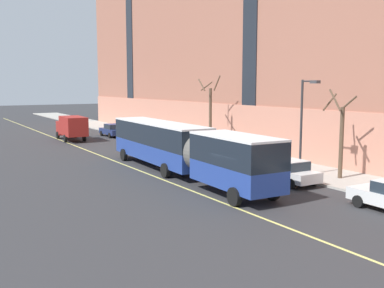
# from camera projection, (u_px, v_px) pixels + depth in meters

# --- Properties ---
(ground_plane) EXTENTS (260.00, 260.00, 0.00)m
(ground_plane) POSITION_uv_depth(u_px,v_px,m) (240.00, 199.00, 24.88)
(ground_plane) COLOR #303033
(sidewalk) EXTENTS (5.17, 160.00, 0.15)m
(sidewalk) POSITION_uv_depth(u_px,v_px,m) (314.00, 173.00, 31.95)
(sidewalk) COLOR #ADA89E
(sidewalk) RESTS_ON ground
(city_bus) EXTENTS (3.47, 19.70, 3.48)m
(city_bus) POSITION_uv_depth(u_px,v_px,m) (181.00, 147.00, 30.98)
(city_bus) COLOR navy
(city_bus) RESTS_ON ground
(parked_car_silver_0) EXTENTS (2.08, 4.46, 1.56)m
(parked_car_silver_0) POSITION_uv_depth(u_px,v_px,m) (223.00, 156.00, 34.75)
(parked_car_silver_0) COLOR #B7B7BC
(parked_car_silver_0) RESTS_ON ground
(parked_car_green_1) EXTENTS (2.06, 4.83, 1.56)m
(parked_car_green_1) POSITION_uv_depth(u_px,v_px,m) (141.00, 137.00, 48.06)
(parked_car_green_1) COLOR #23603D
(parked_car_green_1) RESTS_ON ground
(parked_car_navy_3) EXTENTS (2.04, 4.55, 1.56)m
(parked_car_navy_3) POSITION_uv_depth(u_px,v_px,m) (113.00, 130.00, 54.98)
(parked_car_navy_3) COLOR navy
(parked_car_navy_3) RESTS_ON ground
(parked_car_darkgray_6) EXTENTS (2.08, 4.74, 1.56)m
(parked_car_darkgray_6) POSITION_uv_depth(u_px,v_px,m) (174.00, 145.00, 41.38)
(parked_car_darkgray_6) COLOR #4C4C51
(parked_car_darkgray_6) RESTS_ON ground
(parked_car_white_7) EXTENTS (2.09, 4.24, 1.56)m
(parked_car_white_7) POSITION_uv_depth(u_px,v_px,m) (289.00, 172.00, 28.61)
(parked_car_white_7) COLOR silver
(parked_car_white_7) RESTS_ON ground
(box_truck) EXTENTS (2.56, 6.63, 2.77)m
(box_truck) POSITION_uv_depth(u_px,v_px,m) (72.00, 127.00, 50.89)
(box_truck) COLOR maroon
(box_truck) RESTS_ON ground
(street_tree_mid_block) EXTENTS (1.83, 1.79, 5.87)m
(street_tree_mid_block) POSITION_uv_depth(u_px,v_px,m) (340.00, 135.00, 29.42)
(street_tree_mid_block) COLOR brown
(street_tree_mid_block) RESTS_ON sidewalk
(street_tree_far_uptown) EXTENTS (1.97, 1.93, 7.01)m
(street_tree_far_uptown) POSITION_uv_depth(u_px,v_px,m) (210.00, 114.00, 42.52)
(street_tree_far_uptown) COLOR brown
(street_tree_far_uptown) RESTS_ON sidewalk
(street_lamp) EXTENTS (0.36, 1.48, 6.46)m
(street_lamp) POSITION_uv_depth(u_px,v_px,m) (304.00, 117.00, 29.68)
(street_lamp) COLOR #2D2D30
(street_lamp) RESTS_ON sidewalk
(fire_hydrant) EXTENTS (0.42, 0.24, 0.72)m
(fire_hydrant) POSITION_uv_depth(u_px,v_px,m) (225.00, 154.00, 37.59)
(fire_hydrant) COLOR red
(fire_hydrant) RESTS_ON sidewalk
(lane_centerline) EXTENTS (0.16, 140.00, 0.01)m
(lane_centerline) POSITION_uv_depth(u_px,v_px,m) (192.00, 191.00, 26.73)
(lane_centerline) COLOR #E0D66B
(lane_centerline) RESTS_ON ground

